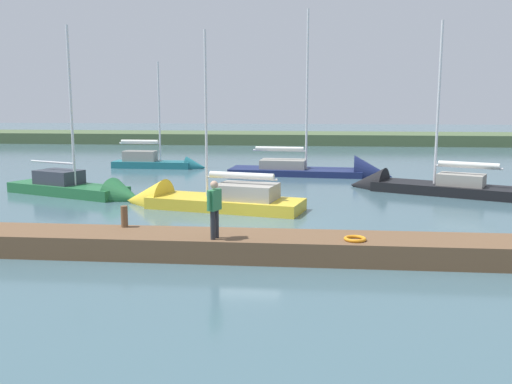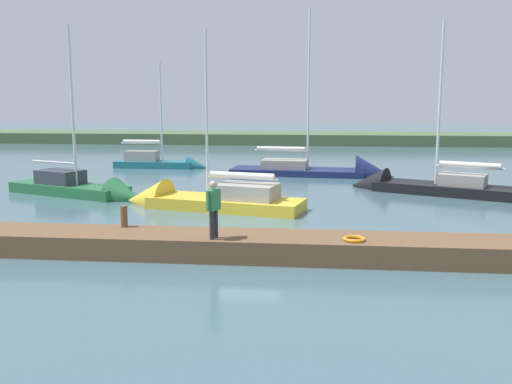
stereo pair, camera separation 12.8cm
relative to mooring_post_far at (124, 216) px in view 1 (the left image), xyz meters
The scene contains 11 objects.
ground_plane 5.50m from the mooring_post_far, 132.76° to the right, with size 200.00×200.00×0.00m, color #42606B.
far_shoreline 47.21m from the mooring_post_far, 94.45° to the right, with size 180.00×8.00×2.40m, color #4C603D.
dock_pier 3.79m from the mooring_post_far, 169.50° to the left, with size 24.44×1.94×0.70m, color brown.
mooring_post_far is the anchor object (origin of this frame).
life_ring_buoy 7.43m from the mooring_post_far, behind, with size 0.66×0.66×0.10m, color orange.
sailboat_outer_mooring 11.03m from the mooring_post_far, 60.64° to the right, with size 8.24×4.76×9.31m.
sailboat_behind_pier 7.28m from the mooring_post_far, 97.05° to the right, with size 8.76×4.10×8.81m.
sailboat_far_left 22.35m from the mooring_post_far, 77.90° to the right, with size 6.79×1.72×8.22m.
sailboat_near_dock 17.27m from the mooring_post_far, 132.97° to the right, with size 9.15×5.77×9.78m.
sailboat_mid_channel 20.19m from the mooring_post_far, 111.04° to the right, with size 10.71×3.64×11.83m.
person_on_dock 3.50m from the mooring_post_far, 158.52° to the left, with size 0.38×0.62×1.75m.
Camera 1 is at (-2.32, 21.09, 4.74)m, focal length 38.80 mm.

